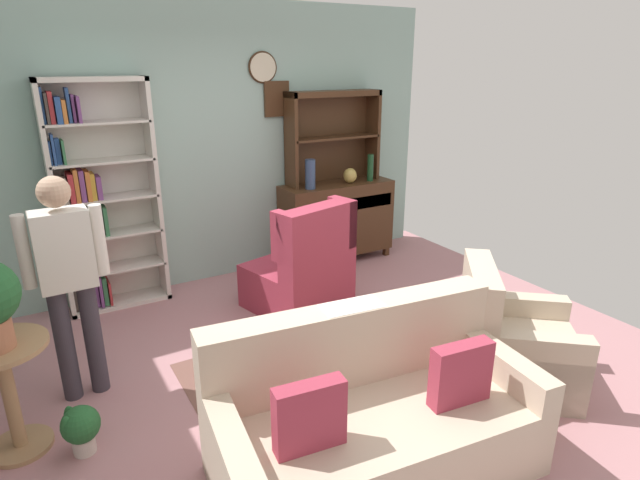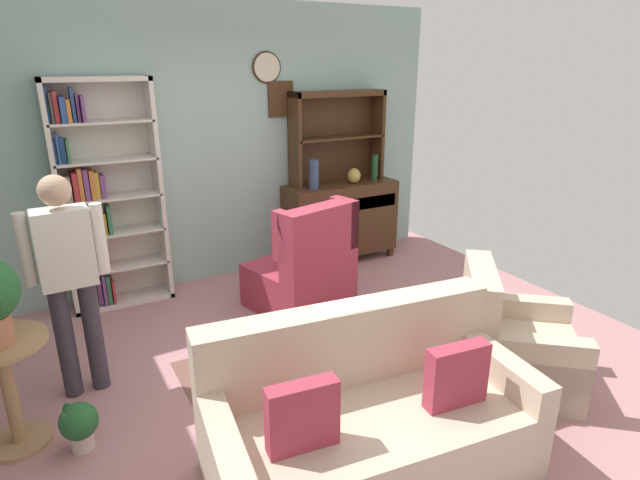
% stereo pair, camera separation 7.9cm
% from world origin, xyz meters
% --- Properties ---
extents(ground_plane, '(5.40, 4.60, 0.02)m').
position_xyz_m(ground_plane, '(0.00, 0.00, -0.01)').
color(ground_plane, '#B27A7F').
extents(wall_back, '(5.00, 0.09, 2.80)m').
position_xyz_m(wall_back, '(0.01, 2.13, 1.41)').
color(wall_back, '#93B7AD').
rests_on(wall_back, ground_plane).
extents(area_rug, '(2.42, 1.80, 0.01)m').
position_xyz_m(area_rug, '(0.20, -0.30, 0.00)').
color(area_rug, brown).
rests_on(area_rug, ground_plane).
extents(bookshelf, '(0.90, 0.30, 2.10)m').
position_xyz_m(bookshelf, '(-1.21, 1.94, 1.01)').
color(bookshelf, silver).
rests_on(bookshelf, ground_plane).
extents(sideboard, '(1.30, 0.45, 0.92)m').
position_xyz_m(sideboard, '(1.30, 1.86, 0.51)').
color(sideboard, '#422816').
rests_on(sideboard, ground_plane).
extents(sideboard_hutch, '(1.10, 0.26, 1.00)m').
position_xyz_m(sideboard_hutch, '(1.30, 1.97, 1.56)').
color(sideboard_hutch, '#422816').
rests_on(sideboard_hutch, sideboard).
extents(vase_tall, '(0.11, 0.11, 0.32)m').
position_xyz_m(vase_tall, '(0.91, 1.78, 1.08)').
color(vase_tall, '#33476B').
rests_on(vase_tall, sideboard).
extents(vase_round, '(0.15, 0.15, 0.17)m').
position_xyz_m(vase_round, '(1.43, 1.79, 1.01)').
color(vase_round, tan).
rests_on(vase_round, sideboard).
extents(bottle_wine, '(0.07, 0.07, 0.31)m').
position_xyz_m(bottle_wine, '(1.69, 1.77, 1.07)').
color(bottle_wine, '#194223').
rests_on(bottle_wine, sideboard).
extents(couch_floral, '(1.89, 1.06, 0.90)m').
position_xyz_m(couch_floral, '(-0.28, -1.03, 0.31)').
color(couch_floral, beige).
rests_on(couch_floral, ground_plane).
extents(armchair_floral, '(1.08, 1.08, 0.88)m').
position_xyz_m(armchair_floral, '(1.08, -0.86, 0.29)').
color(armchair_floral, beige).
rests_on(armchair_floral, ground_plane).
extents(wingback_chair, '(0.95, 0.97, 1.05)m').
position_xyz_m(wingback_chair, '(0.34, 0.91, 0.38)').
color(wingback_chair, '#A33347').
rests_on(wingback_chair, ground_plane).
extents(plant_stand, '(0.52, 0.52, 0.71)m').
position_xyz_m(plant_stand, '(-2.03, 0.16, 0.44)').
color(plant_stand, '#A87F56').
rests_on(plant_stand, ground_plane).
extents(potted_plant_small, '(0.22, 0.22, 0.31)m').
position_xyz_m(potted_plant_small, '(-1.71, -0.08, 0.18)').
color(potted_plant_small, beige).
rests_on(potted_plant_small, ground_plane).
extents(person_reading, '(0.52, 0.21, 1.56)m').
position_xyz_m(person_reading, '(-1.61, 0.55, 0.91)').
color(person_reading, '#38333D').
rests_on(person_reading, ground_plane).
extents(coffee_table, '(0.80, 0.50, 0.42)m').
position_xyz_m(coffee_table, '(-0.07, -0.25, 0.35)').
color(coffee_table, '#422816').
rests_on(coffee_table, ground_plane).
extents(book_stack, '(0.18, 0.16, 0.05)m').
position_xyz_m(book_stack, '(-0.03, -0.20, 0.45)').
color(book_stack, '#723F7F').
rests_on(book_stack, coffee_table).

